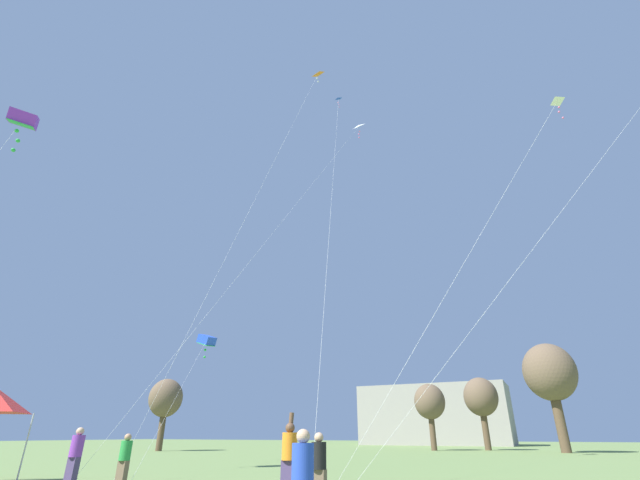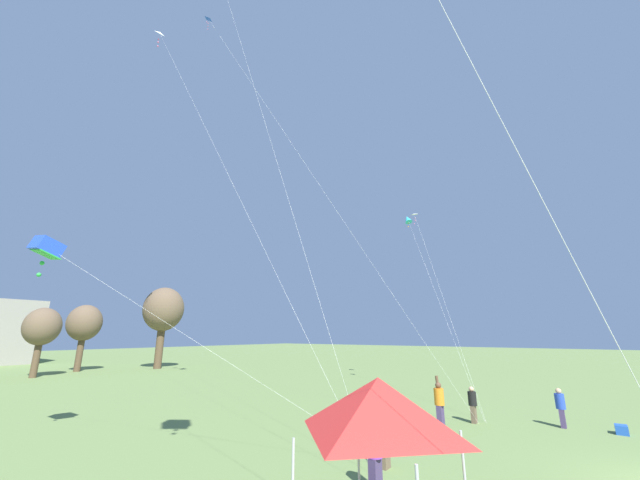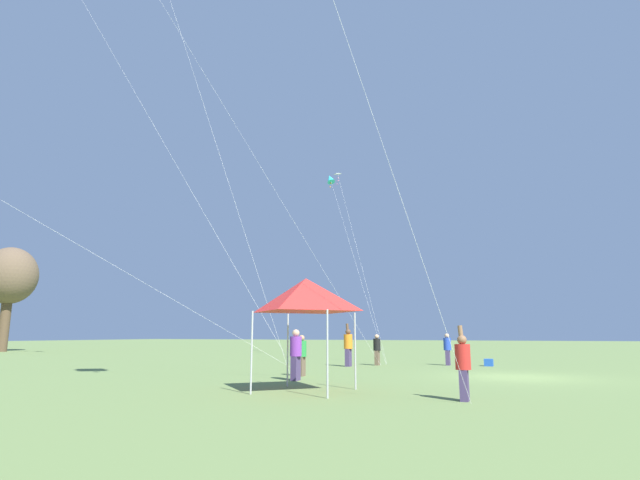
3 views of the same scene
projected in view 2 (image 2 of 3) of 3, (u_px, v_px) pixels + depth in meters
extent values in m
cylinder|color=brown|center=(159.00, 347.00, 42.44)|extent=(0.87, 0.87, 4.80)
ellipsoid|color=brown|center=(164.00, 309.00, 43.59)|extent=(4.72, 4.72, 5.24)
cylinder|color=brown|center=(79.00, 354.00, 39.02)|extent=(0.65, 0.65, 3.60)
ellipsoid|color=brown|center=(85.00, 323.00, 39.89)|extent=(3.54, 3.54, 3.93)
cylinder|color=brown|center=(36.00, 360.00, 33.45)|extent=(0.59, 0.59, 3.24)
ellipsoid|color=brown|center=(42.00, 326.00, 34.23)|extent=(3.18, 3.18, 3.53)
cylinder|color=#B7B7BC|center=(359.00, 472.00, 7.56)|extent=(0.05, 0.05, 2.19)
pyramid|color=red|center=(379.00, 405.00, 6.48)|extent=(2.44, 2.44, 0.95)
cube|color=blue|center=(622.00, 430.00, 14.42)|extent=(0.51, 0.42, 0.35)
cube|color=#473860|center=(563.00, 418.00, 15.49)|extent=(0.36, 0.20, 0.75)
cylinder|color=blue|center=(560.00, 401.00, 15.67)|extent=(0.38, 0.38, 0.62)
sphere|color=tan|center=(558.00, 391.00, 15.77)|extent=(0.24, 0.24, 0.24)
cube|color=#473860|center=(440.00, 416.00, 15.80)|extent=(0.41, 0.22, 0.85)
cylinder|color=orange|center=(439.00, 397.00, 16.00)|extent=(0.43, 0.43, 0.71)
sphere|color=brown|center=(438.00, 385.00, 16.12)|extent=(0.27, 0.27, 0.27)
cylinder|color=brown|center=(437.00, 383.00, 16.16)|extent=(0.17, 0.21, 0.61)
cube|color=brown|center=(385.00, 455.00, 10.82)|extent=(0.35, 0.19, 0.72)
cylinder|color=#288E3D|center=(384.00, 431.00, 10.99)|extent=(0.36, 0.36, 0.60)
sphere|color=tan|center=(383.00, 417.00, 11.10)|extent=(0.23, 0.23, 0.23)
cube|color=#473860|center=(375.00, 475.00, 9.18)|extent=(0.39, 0.21, 0.81)
cylinder|color=purple|center=(374.00, 443.00, 9.37)|extent=(0.41, 0.41, 0.67)
sphere|color=tan|center=(374.00, 424.00, 9.48)|extent=(0.26, 0.26, 0.26)
cube|color=brown|center=(474.00, 414.00, 16.31)|extent=(0.35, 0.19, 0.73)
cylinder|color=black|center=(472.00, 399.00, 16.49)|extent=(0.37, 0.37, 0.61)
sphere|color=tan|center=(471.00, 389.00, 16.59)|extent=(0.23, 0.23, 0.23)
cylinder|color=silver|center=(433.00, 287.00, 24.72)|extent=(10.99, 7.37, 14.22)
cone|color=#2DBCD1|center=(408.00, 219.00, 32.93)|extent=(1.02, 1.09, 0.94)
sphere|color=orange|center=(408.00, 223.00, 32.74)|extent=(0.10, 0.10, 0.10)
sphere|color=orange|center=(408.00, 227.00, 32.77)|extent=(0.10, 0.10, 0.10)
cylinder|color=silver|center=(309.00, 169.00, 21.66)|extent=(5.61, 15.38, 27.33)
pyramid|color=blue|center=(209.00, 19.00, 27.32)|extent=(0.50, 0.37, 0.19)
sphere|color=pink|center=(207.00, 22.00, 27.23)|extent=(0.07, 0.07, 0.07)
sphere|color=pink|center=(208.00, 23.00, 27.12)|extent=(0.07, 0.07, 0.07)
sphere|color=pink|center=(208.00, 26.00, 27.15)|extent=(0.07, 0.07, 0.07)
sphere|color=pink|center=(208.00, 29.00, 27.15)|extent=(0.07, 0.07, 0.07)
cylinder|color=silver|center=(441.00, 290.00, 22.37)|extent=(7.49, 5.43, 13.21)
pyramid|color=white|center=(414.00, 214.00, 28.53)|extent=(0.52, 0.62, 0.17)
sphere|color=pink|center=(415.00, 218.00, 28.42)|extent=(0.08, 0.08, 0.08)
sphere|color=pink|center=(415.00, 221.00, 28.31)|extent=(0.08, 0.08, 0.08)
sphere|color=pink|center=(415.00, 224.00, 28.40)|extent=(0.08, 0.08, 0.08)
cylinder|color=silver|center=(200.00, 344.00, 12.32)|extent=(6.75, 10.69, 7.16)
cube|color=blue|center=(47.00, 247.00, 13.62)|extent=(1.03, 1.10, 0.89)
cube|color=green|center=(46.00, 254.00, 13.54)|extent=(0.81, 1.01, 0.40)
sphere|color=green|center=(42.00, 263.00, 13.42)|extent=(0.16, 0.16, 0.16)
sphere|color=green|center=(39.00, 275.00, 13.31)|extent=(0.16, 0.16, 0.16)
cylinder|color=silver|center=(210.00, 138.00, 20.02)|extent=(2.92, 21.25, 29.19)
pyramid|color=white|center=(160.00, 33.00, 30.89)|extent=(1.24, 0.93, 0.88)
sphere|color=pink|center=(158.00, 39.00, 30.79)|extent=(0.15, 0.15, 0.15)
sphere|color=pink|center=(158.00, 42.00, 30.59)|extent=(0.15, 0.15, 0.15)
sphere|color=pink|center=(158.00, 46.00, 30.48)|extent=(0.15, 0.15, 0.15)
cylinder|color=silver|center=(266.00, 127.00, 17.97)|extent=(1.75, 11.69, 28.11)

